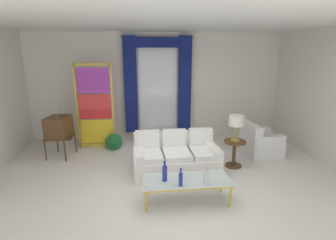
# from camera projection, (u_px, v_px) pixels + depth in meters

# --- Properties ---
(ground_plane) EXTENTS (16.00, 16.00, 0.00)m
(ground_plane) POSITION_uv_depth(u_px,v_px,m) (170.00, 185.00, 4.92)
(ground_plane) COLOR white
(wall_rear) EXTENTS (8.00, 0.12, 3.00)m
(wall_rear) POSITION_uv_depth(u_px,v_px,m) (158.00, 86.00, 7.47)
(wall_rear) COLOR white
(wall_rear) RESTS_ON ground
(wall_right) EXTENTS (0.12, 7.00, 3.00)m
(wall_right) POSITION_uv_depth(u_px,v_px,m) (336.00, 98.00, 5.51)
(wall_right) COLOR white
(wall_right) RESTS_ON ground
(ceiling_slab) EXTENTS (8.00, 7.60, 0.04)m
(ceiling_slab) POSITION_uv_depth(u_px,v_px,m) (166.00, 22.00, 4.91)
(ceiling_slab) COLOR white
(curtained_window) EXTENTS (2.00, 0.17, 2.70)m
(curtained_window) POSITION_uv_depth(u_px,v_px,m) (158.00, 78.00, 7.25)
(curtained_window) COLOR white
(curtained_window) RESTS_ON ground
(couch_white_long) EXTENTS (1.78, 0.95, 0.86)m
(couch_white_long) POSITION_uv_depth(u_px,v_px,m) (175.00, 157.00, 5.46)
(couch_white_long) COLOR white
(couch_white_long) RESTS_ON ground
(coffee_table) EXTENTS (1.45, 0.57, 0.41)m
(coffee_table) POSITION_uv_depth(u_px,v_px,m) (187.00, 181.00, 4.29)
(coffee_table) COLOR silver
(coffee_table) RESTS_ON ground
(bottle_blue_decanter) EXTENTS (0.08, 0.08, 0.36)m
(bottle_blue_decanter) POSITION_uv_depth(u_px,v_px,m) (165.00, 172.00, 4.20)
(bottle_blue_decanter) COLOR navy
(bottle_blue_decanter) RESTS_ON coffee_table
(bottle_crystal_tall) EXTENTS (0.06, 0.06, 0.31)m
(bottle_crystal_tall) POSITION_uv_depth(u_px,v_px,m) (181.00, 179.00, 4.05)
(bottle_crystal_tall) COLOR navy
(bottle_crystal_tall) RESTS_ON coffee_table
(bottle_amber_squat) EXTENTS (0.07, 0.07, 0.31)m
(bottle_amber_squat) POSITION_uv_depth(u_px,v_px,m) (206.00, 177.00, 4.11)
(bottle_amber_squat) COLOR silver
(bottle_amber_squat) RESTS_ON coffee_table
(vintage_tv) EXTENTS (0.62, 0.68, 1.35)m
(vintage_tv) POSITION_uv_depth(u_px,v_px,m) (59.00, 128.00, 6.09)
(vintage_tv) COLOR brown
(vintage_tv) RESTS_ON ground
(armchair_white) EXTENTS (0.87, 0.87, 0.80)m
(armchair_white) POSITION_uv_depth(u_px,v_px,m) (259.00, 143.00, 6.34)
(armchair_white) COLOR white
(armchair_white) RESTS_ON ground
(stained_glass_divider) EXTENTS (0.95, 0.05, 2.20)m
(stained_glass_divider) POSITION_uv_depth(u_px,v_px,m) (95.00, 108.00, 6.62)
(stained_glass_divider) COLOR gold
(stained_glass_divider) RESTS_ON ground
(peacock_figurine) EXTENTS (0.44, 0.60, 0.50)m
(peacock_figurine) POSITION_uv_depth(u_px,v_px,m) (113.00, 143.00, 6.56)
(peacock_figurine) COLOR beige
(peacock_figurine) RESTS_ON ground
(round_side_table) EXTENTS (0.48, 0.48, 0.59)m
(round_side_table) POSITION_uv_depth(u_px,v_px,m) (234.00, 151.00, 5.64)
(round_side_table) COLOR brown
(round_side_table) RESTS_ON ground
(table_lamp_brass) EXTENTS (0.32, 0.32, 0.57)m
(table_lamp_brass) POSITION_uv_depth(u_px,v_px,m) (236.00, 122.00, 5.46)
(table_lamp_brass) COLOR #B29338
(table_lamp_brass) RESTS_ON round_side_table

